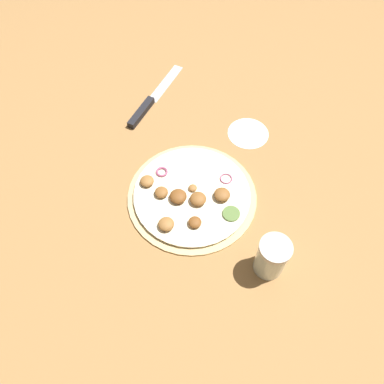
{
  "coord_description": "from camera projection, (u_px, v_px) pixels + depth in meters",
  "views": [
    {
      "loc": [
        0.4,
        -0.26,
        0.76
      ],
      "look_at": [
        0.0,
        0.0,
        0.02
      ],
      "focal_mm": 35.0,
      "sensor_mm": 36.0,
      "label": 1
    }
  ],
  "objects": [
    {
      "name": "ground_plane",
      "position": [
        192.0,
        196.0,
        0.9
      ],
      "size": [
        3.0,
        3.0,
        0.0
      ],
      "primitive_type": "plane",
      "color": "#9E703F"
    },
    {
      "name": "pizza",
      "position": [
        191.0,
        196.0,
        0.89
      ],
      "size": [
        0.31,
        0.31,
        0.03
      ],
      "color": "#D6B77A",
      "rests_on": "ground_plane"
    },
    {
      "name": "knife",
      "position": [
        147.0,
        105.0,
        1.05
      ],
      "size": [
        0.16,
        0.26,
        0.02
      ],
      "rotation": [
        0.0,
        0.0,
        2.1
      ],
      "color": "silver",
      "rests_on": "ground_plane"
    },
    {
      "name": "spice_jar",
      "position": [
        272.0,
        257.0,
        0.76
      ],
      "size": [
        0.07,
        0.07,
        0.1
      ],
      "color": "silver",
      "rests_on": "ground_plane"
    },
    {
      "name": "flour_patch",
      "position": [
        248.0,
        133.0,
        1.0
      ],
      "size": [
        0.11,
        0.11,
        0.0
      ],
      "color": "white",
      "rests_on": "ground_plane"
    }
  ]
}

